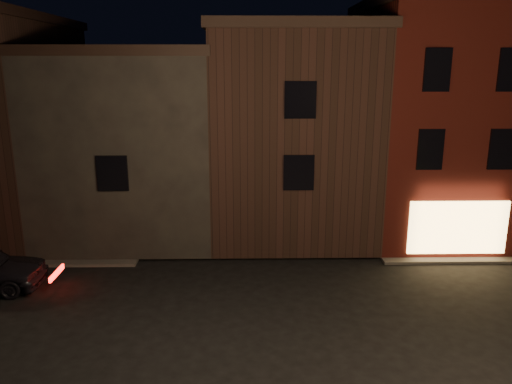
# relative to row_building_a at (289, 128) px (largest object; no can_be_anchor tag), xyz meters

# --- Properties ---
(ground) EXTENTS (120.00, 120.00, 0.00)m
(ground) POSITION_rel_row_building_a_xyz_m (-1.50, -10.50, -4.83)
(ground) COLOR black
(ground) RESTS_ON ground
(corner_building) EXTENTS (6.50, 8.50, 10.50)m
(corner_building) POSITION_rel_row_building_a_xyz_m (6.50, -1.03, 0.57)
(corner_building) COLOR #43100C
(corner_building) RESTS_ON ground
(row_building_a) EXTENTS (7.30, 10.30, 9.40)m
(row_building_a) POSITION_rel_row_building_a_xyz_m (0.00, 0.00, 0.00)
(row_building_a) COLOR black
(row_building_a) RESTS_ON ground
(row_building_b) EXTENTS (7.80, 10.30, 8.40)m
(row_building_b) POSITION_rel_row_building_a_xyz_m (-7.25, 0.00, -0.50)
(row_building_b) COLOR black
(row_building_b) RESTS_ON ground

